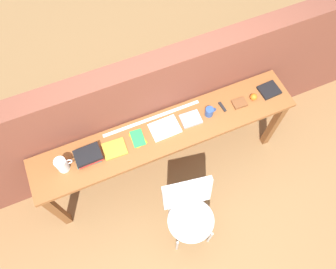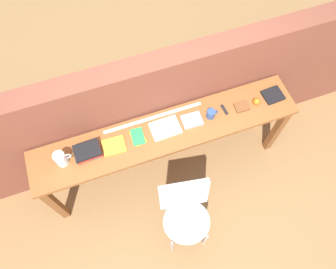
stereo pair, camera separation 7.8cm
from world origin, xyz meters
name	(u,v)px [view 1 (the left image)]	position (x,y,z in m)	size (l,w,h in m)	color
ground_plane	(177,189)	(0.00, 0.00, 0.00)	(40.00, 40.00, 0.00)	olive
brick_wall_back	(153,110)	(0.00, 0.64, 0.73)	(6.00, 0.20, 1.46)	brown
sideboard	(166,138)	(0.00, 0.30, 0.74)	(2.50, 0.44, 0.88)	brown
chair_white_moulded	(189,211)	(-0.05, -0.38, 0.53)	(0.51, 0.52, 0.89)	silver
pitcher_white	(62,165)	(-0.94, 0.31, 0.96)	(0.14, 0.10, 0.18)	white
book_stack_leftmost	(88,156)	(-0.72, 0.32, 0.92)	(0.23, 0.17, 0.08)	#19757A
magazine_cycling	(115,149)	(-0.49, 0.31, 0.89)	(0.20, 0.17, 0.02)	gold
pamphlet_pile_colourful	(138,138)	(-0.26, 0.33, 0.88)	(0.13, 0.18, 0.01)	yellow
book_open_centre	(164,128)	(0.00, 0.32, 0.89)	(0.26, 0.19, 0.02)	white
book_grey_hardcover	(191,119)	(0.26, 0.32, 0.89)	(0.18, 0.15, 0.03)	#9E9EA3
mug	(210,112)	(0.44, 0.31, 0.92)	(0.11, 0.08, 0.09)	#2D4C8C
multitool_folded	(222,107)	(0.59, 0.32, 0.89)	(0.02, 0.11, 0.02)	black
leather_journal_brown	(239,103)	(0.75, 0.30, 0.89)	(0.13, 0.10, 0.02)	brown
sports_ball_small	(254,97)	(0.90, 0.29, 0.91)	(0.07, 0.07, 0.07)	orange
book_repair_rightmost	(269,90)	(1.09, 0.31, 0.89)	(0.19, 0.16, 0.02)	black
ruler_metal_back_edge	(152,118)	(-0.07, 0.47, 0.88)	(0.95, 0.03, 0.00)	silver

